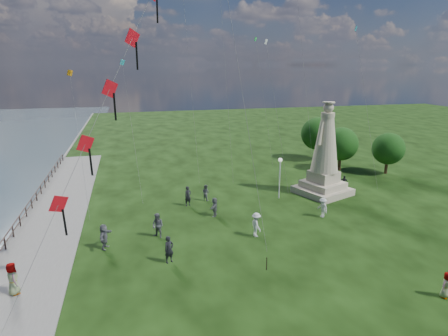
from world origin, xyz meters
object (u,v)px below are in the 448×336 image
object	(u,v)px
person_2	(256,225)
lamppost	(280,169)
person_10	(13,280)
person_1	(158,226)
person_9	(344,182)
person_4	(446,285)
statue	(325,160)
person_8	(323,207)
person_6	(188,196)
person_7	(206,193)
person_0	(169,249)
person_11	(215,207)
person_5	(104,237)

from	to	relation	value
person_2	lamppost	bearing A→B (deg)	-40.37
lamppost	person_10	distance (m)	23.55
person_1	person_9	xyz separation A→B (m)	(19.80, 6.72, -0.23)
person_4	person_1	bearing A→B (deg)	125.00
statue	person_8	bearing A→B (deg)	-139.63
person_4	person_6	world-z (taller)	person_6
person_1	person_8	distance (m)	13.95
statue	lamppost	world-z (taller)	statue
person_4	person_2	bearing A→B (deg)	110.57
person_7	statue	bearing A→B (deg)	-132.22
person_2	person_7	world-z (taller)	person_2
person_0	person_8	world-z (taller)	person_0
person_7	person_11	distance (m)	3.93
person_6	lamppost	bearing A→B (deg)	-24.11
person_5	person_6	distance (m)	9.83
person_9	person_7	bearing A→B (deg)	-157.70
person_0	person_6	bearing A→B (deg)	47.34
person_2	person_6	size ratio (longest dim) A/B	1.01
person_11	person_5	bearing A→B (deg)	-41.39
person_2	person_1	bearing A→B (deg)	70.40
person_1	person_6	size ratio (longest dim) A/B	1.03
person_4	person_5	world-z (taller)	person_5
person_6	person_2	bearing A→B (deg)	-85.21
person_1	person_4	world-z (taller)	person_1
person_9	person_4	bearing A→B (deg)	-81.58
person_4	person_9	bearing A→B (deg)	57.97
person_7	person_0	bearing A→B (deg)	119.28
lamppost	person_6	xyz separation A→B (m)	(-8.90, 0.22, -1.99)
person_4	person_11	bearing A→B (deg)	106.78
person_0	person_4	xyz separation A→B (m)	(14.52, -7.69, -0.16)
person_5	person_10	world-z (taller)	person_10
person_6	person_10	xyz separation A→B (m)	(-11.71, -11.44, 0.02)
person_7	person_10	distance (m)	18.40
person_1	person_7	distance (m)	8.65
person_10	person_0	bearing A→B (deg)	-106.01
person_5	person_9	world-z (taller)	person_5
person_8	person_11	size ratio (longest dim) A/B	1.04
person_10	person_7	bearing A→B (deg)	-73.25
person_1	person_7	world-z (taller)	person_1
lamppost	person_5	world-z (taller)	lamppost
person_5	person_9	xyz separation A→B (m)	(23.60, 7.57, -0.19)
lamppost	person_1	xyz separation A→B (m)	(-12.15, -5.79, -1.96)
statue	person_5	distance (m)	21.99
person_4	person_5	distance (m)	21.60
person_8	statue	bearing A→B (deg)	140.47
person_0	person_10	size ratio (longest dim) A/B	0.97
statue	person_7	xyz separation A→B (m)	(-11.84, 1.00, -2.70)
person_10	person_4	bearing A→B (deg)	-130.46
lamppost	person_6	world-z (taller)	lamppost
statue	person_11	world-z (taller)	statue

